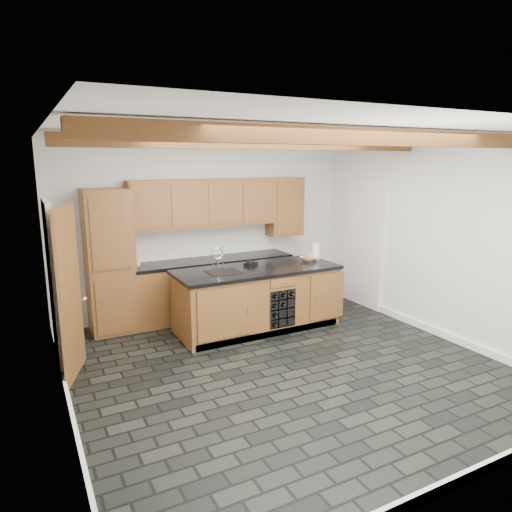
{
  "coord_description": "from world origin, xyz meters",
  "views": [
    {
      "loc": [
        -2.75,
        -4.51,
        2.49
      ],
      "look_at": [
        0.02,
        0.8,
        1.23
      ],
      "focal_mm": 32.0,
      "sensor_mm": 36.0,
      "label": 1
    }
  ],
  "objects_px": {
    "island": "(258,298)",
    "kitchen_scale": "(251,263)",
    "fruit_bowl": "(309,259)",
    "paper_towel": "(316,251)"
  },
  "relations": [
    {
      "from": "kitchen_scale",
      "to": "paper_towel",
      "type": "distance_m",
      "value": 1.13
    },
    {
      "from": "fruit_bowl",
      "to": "paper_towel",
      "type": "distance_m",
      "value": 0.18
    },
    {
      "from": "island",
      "to": "kitchen_scale",
      "type": "relative_size",
      "value": 10.74
    },
    {
      "from": "paper_towel",
      "to": "island",
      "type": "bearing_deg",
      "value": -173.88
    },
    {
      "from": "island",
      "to": "kitchen_scale",
      "type": "bearing_deg",
      "value": 91.87
    },
    {
      "from": "island",
      "to": "paper_towel",
      "type": "distance_m",
      "value": 1.27
    },
    {
      "from": "kitchen_scale",
      "to": "paper_towel",
      "type": "bearing_deg",
      "value": -26.06
    },
    {
      "from": "paper_towel",
      "to": "fruit_bowl",
      "type": "bearing_deg",
      "value": -169.74
    },
    {
      "from": "kitchen_scale",
      "to": "fruit_bowl",
      "type": "xyz_separation_m",
      "value": [
        0.97,
        -0.13,
        0.0
      ]
    },
    {
      "from": "island",
      "to": "fruit_bowl",
      "type": "xyz_separation_m",
      "value": [
        0.96,
        0.09,
        0.5
      ]
    }
  ]
}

